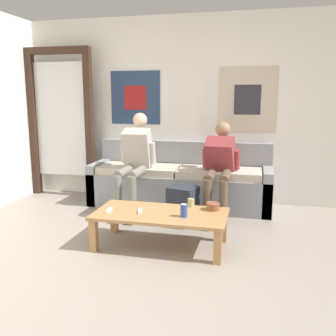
% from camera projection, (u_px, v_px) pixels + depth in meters
% --- Properties ---
extents(ground_plane, '(18.00, 18.00, 0.00)m').
position_uv_depth(ground_plane, '(133.00, 282.00, 3.01)').
color(ground_plane, gray).
extents(wall_back, '(10.00, 0.07, 2.55)m').
position_uv_depth(wall_back, '(191.00, 110.00, 5.21)').
color(wall_back, white).
rests_on(wall_back, ground_plane).
extents(door_frame, '(1.00, 0.10, 2.15)m').
position_uv_depth(door_frame, '(61.00, 115.00, 5.45)').
color(door_frame, '#382319').
rests_on(door_frame, ground_plane).
extents(couch, '(2.41, 0.71, 0.85)m').
position_uv_depth(couch, '(180.00, 183.00, 5.07)').
color(couch, gray).
rests_on(couch, ground_plane).
extents(coffee_table, '(1.30, 0.65, 0.35)m').
position_uv_depth(coffee_table, '(161.00, 217.00, 3.67)').
color(coffee_table, '#B27F4C').
rests_on(coffee_table, ground_plane).
extents(person_seated_adult, '(0.47, 0.92, 1.25)m').
position_uv_depth(person_seated_adult, '(135.00, 158.00, 4.77)').
color(person_seated_adult, gray).
rests_on(person_seated_adult, ground_plane).
extents(person_seated_teen, '(0.47, 1.02, 1.15)m').
position_uv_depth(person_seated_teen, '(220.00, 164.00, 4.56)').
color(person_seated_teen, brown).
rests_on(person_seated_teen, ground_plane).
extents(backpack, '(0.37, 0.37, 0.45)m').
position_uv_depth(backpack, '(182.00, 207.00, 4.32)').
color(backpack, '#282D38').
rests_on(backpack, ground_plane).
extents(ceramic_bowl, '(0.14, 0.14, 0.08)m').
position_uv_depth(ceramic_bowl, '(213.00, 206.00, 3.73)').
color(ceramic_bowl, brown).
rests_on(ceramic_bowl, coffee_table).
extents(pillar_candle, '(0.07, 0.07, 0.10)m').
position_uv_depth(pillar_candle, '(191.00, 203.00, 3.85)').
color(pillar_candle, tan).
rests_on(pillar_candle, coffee_table).
extents(drink_can_blue, '(0.07, 0.07, 0.12)m').
position_uv_depth(drink_can_blue, '(184.00, 211.00, 3.52)').
color(drink_can_blue, '#28479E').
rests_on(drink_can_blue, coffee_table).
extents(game_controller_near_left, '(0.07, 0.15, 0.03)m').
position_uv_depth(game_controller_near_left, '(140.00, 211.00, 3.67)').
color(game_controller_near_left, white).
rests_on(game_controller_near_left, coffee_table).
extents(game_controller_near_right, '(0.05, 0.15, 0.03)m').
position_uv_depth(game_controller_near_right, '(109.00, 210.00, 3.69)').
color(game_controller_near_right, white).
rests_on(game_controller_near_right, coffee_table).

